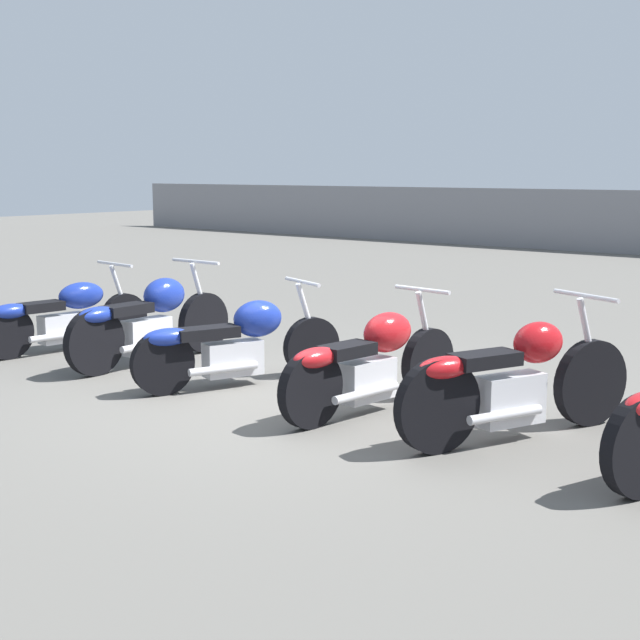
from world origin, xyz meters
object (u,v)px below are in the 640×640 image
Objects in this scene: motorcycle_slot_2 at (236,342)px; motorcycle_slot_0 at (65,315)px; motorcycle_slot_3 at (371,362)px; motorcycle_slot_4 at (514,381)px; motorcycle_slot_1 at (150,320)px.

motorcycle_slot_0 is at bearing -158.57° from motorcycle_slot_2.
motorcycle_slot_4 is (1.26, 0.05, 0.02)m from motorcycle_slot_3.
motorcycle_slot_3 is at bearing -155.61° from motorcycle_slot_4.
motorcycle_slot_0 is 2.61m from motorcycle_slot_2.
motorcycle_slot_0 is at bearing -172.30° from motorcycle_slot_3.
motorcycle_slot_1 is at bearing 13.05° from motorcycle_slot_0.
motorcycle_slot_0 is 5.37m from motorcycle_slot_4.
motorcycle_slot_0 is 1.27m from motorcycle_slot_1.
motorcycle_slot_2 is at bearing 7.00° from motorcycle_slot_0.
motorcycle_slot_4 is (2.76, 0.11, 0.03)m from motorcycle_slot_2.
motorcycle_slot_3 is 1.26m from motorcycle_slot_4.
motorcycle_slot_1 is 1.36m from motorcycle_slot_2.
motorcycle_slot_4 reaches higher than motorcycle_slot_0.
motorcycle_slot_1 reaches higher than motorcycle_slot_2.
motorcycle_slot_2 reaches higher than motorcycle_slot_0.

